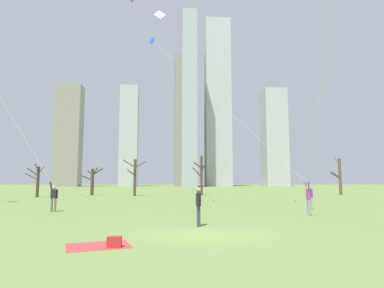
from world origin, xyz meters
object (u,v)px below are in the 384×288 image
Objects in this scene: distant_kite_drifting_right_pink at (163,32)px; bare_tree_left_of_center at (37,180)px; kite_flyer_midfield_right_blue at (283,169)px; picnic_spot at (107,243)px; bystander_watching_nearby at (199,205)px; distant_kite_drifting_left_purple at (125,32)px; kite_flyer_foreground_left_orange at (313,161)px; distant_kite_high_overhead_teal at (339,15)px; bare_tree_center at (93,180)px; bare_tree_rightmost at (339,176)px; bare_tree_far_right_edge at (201,174)px; bare_tree_right_of_center at (134,175)px; kite_flyer_far_back_yellow at (11,122)px.

distant_kite_drifting_right_pink is 3.98× the size of bare_tree_left_of_center.
kite_flyer_midfield_right_blue is 7.67× the size of picnic_spot.
distant_kite_drifting_left_purple reaches higher than bystander_watching_nearby.
kite_flyer_foreground_left_orange is 4.51× the size of bare_tree_left_of_center.
bare_tree_center is (-24.85, 21.18, -14.04)m from distant_kite_high_overhead_teal.
distant_kite_drifting_left_purple is 5.92× the size of bare_tree_left_of_center.
bare_tree_rightmost is at bearing 62.87° from distant_kite_high_overhead_teal.
bare_tree_far_right_edge reaches higher than bare_tree_right_of_center.
distant_kite_drifting_right_pink reaches higher than bare_tree_far_right_edge.
bare_tree_left_of_center is at bearing 121.36° from bystander_watching_nearby.
bare_tree_far_right_edge is 9.13m from bare_tree_right_of_center.
kite_flyer_midfield_right_blue reaches higher than distant_kite_drifting_right_pink.
bare_tree_right_of_center is 28.59m from bare_tree_rightmost.
bare_tree_center is at bearing 45.48° from bare_tree_left_of_center.
bare_tree_center reaches higher than bystander_watching_nearby.
kite_flyer_midfield_right_blue reaches higher than bare_tree_center.
kite_flyer_far_back_yellow reaches higher than bare_tree_right_of_center.
distant_kite_drifting_left_purple is 1.28× the size of distant_kite_high_overhead_teal.
bystander_watching_nearby is at bearing -79.93° from bare_tree_right_of_center.
bare_tree_rightmost is (19.53, -0.85, -0.15)m from bare_tree_far_right_edge.
picnic_spot is (-1.42, -15.93, -13.99)m from distant_kite_drifting_right_pink.
distant_kite_high_overhead_teal is (7.30, 9.55, 13.21)m from kite_flyer_foreground_left_orange.
bare_tree_center is (-5.97, 2.50, -0.63)m from bare_tree_right_of_center.
kite_flyer_foreground_left_orange is 30.51m from bare_tree_right_of_center.
bare_tree_far_right_edge reaches higher than bare_tree_center.
kite_flyer_midfield_right_blue is 14.56m from distant_kite_drifting_right_pink.
distant_kite_drifting_left_purple is 4.91× the size of bare_tree_right_of_center.
distant_kite_high_overhead_teal is (13.47, 11.81, 15.22)m from bystander_watching_nearby.
bare_tree_right_of_center reaches higher than bare_tree_center.
distant_kite_drifting_right_pink reaches higher than bare_tree_left_of_center.
kite_flyer_far_back_yellow reaches higher than kite_flyer_foreground_left_orange.
bare_tree_rightmost is (16.24, 21.96, -0.01)m from kite_flyer_midfield_right_blue.
bare_tree_center is at bearing 119.73° from kite_flyer_foreground_left_orange.
bystander_watching_nearby is at bearing -34.55° from kite_flyer_far_back_yellow.
bare_tree_right_of_center is 6.50m from bare_tree_center.
distant_kite_drifting_right_pink is at bearing -68.65° from distant_kite_drifting_left_purple.
kite_flyer_foreground_left_orange is 1.13× the size of distant_kite_drifting_right_pink.
kite_flyer_far_back_yellow is 1.29× the size of distant_kite_drifting_right_pink.
bystander_watching_nearby is 0.40× the size of bare_tree_left_of_center.
bare_tree_right_of_center is (0.89, 6.76, -16.73)m from distant_kite_drifting_left_purple.
bystander_watching_nearby is 0.76× the size of picnic_spot.
picnic_spot is 34.77m from bare_tree_right_of_center.
kite_flyer_far_back_yellow reaches higher than distant_kite_high_overhead_teal.
bare_tree_rightmost is at bearing -3.68° from bare_tree_center.
distant_kite_high_overhead_teal is at bearing -44.69° from bare_tree_right_of_center.
kite_flyer_far_back_yellow reaches higher than distant_kite_drifting_right_pink.
kite_flyer_far_back_yellow is 4.25× the size of bare_tree_right_of_center.
bare_tree_left_of_center is 7.68m from bare_tree_center.
bare_tree_right_of_center is at bearing -179.46° from bare_tree_rightmost.
bare_tree_far_right_edge is at bearing 83.42° from bystander_watching_nearby.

